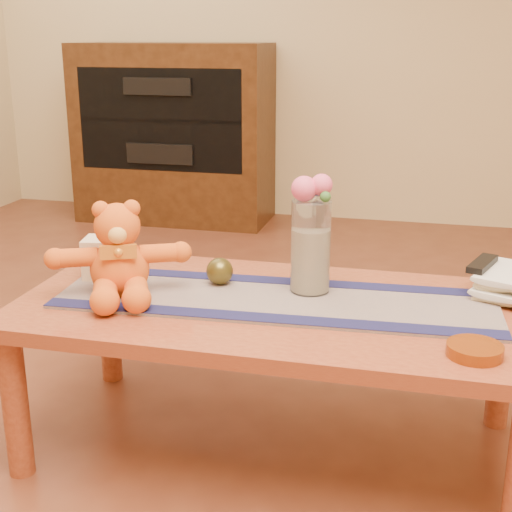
% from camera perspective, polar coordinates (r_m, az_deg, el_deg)
% --- Properties ---
extents(floor, '(5.50, 5.50, 0.00)m').
position_cam_1_polar(floor, '(2.16, 1.33, -14.97)').
color(floor, '#5B2A1A').
rests_on(floor, ground).
extents(coffee_table_top, '(1.40, 0.70, 0.04)m').
position_cam_1_polar(coffee_table_top, '(1.96, 1.42, -4.29)').
color(coffee_table_top, maroon).
rests_on(coffee_table_top, floor).
extents(table_leg_fl, '(0.07, 0.07, 0.41)m').
position_cam_1_polar(table_leg_fl, '(2.05, -18.67, -11.25)').
color(table_leg_fl, maroon).
rests_on(table_leg_fl, floor).
extents(table_leg_bl, '(0.07, 0.07, 0.41)m').
position_cam_1_polar(table_leg_bl, '(2.50, -11.64, -5.31)').
color(table_leg_bl, maroon).
rests_on(table_leg_bl, floor).
extents(table_leg_br, '(0.07, 0.07, 0.41)m').
position_cam_1_polar(table_leg_br, '(2.29, 19.04, -8.13)').
color(table_leg_br, maroon).
rests_on(table_leg_br, floor).
extents(persian_runner, '(1.22, 0.41, 0.01)m').
position_cam_1_polar(persian_runner, '(1.96, 1.54, -3.51)').
color(persian_runner, '#191C47').
rests_on(persian_runner, coffee_table_top).
extents(runner_border_near, '(1.20, 0.12, 0.00)m').
position_cam_1_polar(runner_border_near, '(1.83, 0.79, -4.95)').
color(runner_border_near, '#161743').
rests_on(runner_border_near, persian_runner).
extents(runner_border_far, '(1.20, 0.12, 0.00)m').
position_cam_1_polar(runner_border_far, '(2.10, 2.19, -1.99)').
color(runner_border_far, '#161743').
rests_on(runner_border_far, persian_runner).
extents(teddy_bear, '(0.46, 0.43, 0.25)m').
position_cam_1_polar(teddy_bear, '(2.00, -10.92, 0.46)').
color(teddy_bear, orange).
rests_on(teddy_bear, persian_runner).
extents(pillar_candle, '(0.11, 0.11, 0.12)m').
position_cam_1_polar(pillar_candle, '(2.17, -12.22, -0.11)').
color(pillar_candle, beige).
rests_on(pillar_candle, persian_runner).
extents(candle_wick, '(0.00, 0.00, 0.01)m').
position_cam_1_polar(candle_wick, '(2.15, -12.33, 1.55)').
color(candle_wick, black).
rests_on(candle_wick, pillar_candle).
extents(glass_vase, '(0.11, 0.11, 0.26)m').
position_cam_1_polar(glass_vase, '(1.98, 4.39, 0.75)').
color(glass_vase, silver).
rests_on(glass_vase, persian_runner).
extents(potpourri_fill, '(0.09, 0.09, 0.18)m').
position_cam_1_polar(potpourri_fill, '(2.00, 4.36, -0.33)').
color(potpourri_fill, beige).
rests_on(potpourri_fill, glass_vase).
extents(rose_left, '(0.07, 0.07, 0.07)m').
position_cam_1_polar(rose_left, '(1.94, 3.86, 5.39)').
color(rose_left, '#E5517E').
rests_on(rose_left, glass_vase).
extents(rose_right, '(0.06, 0.06, 0.06)m').
position_cam_1_polar(rose_right, '(1.94, 5.26, 5.69)').
color(rose_right, '#E5517E').
rests_on(rose_right, glass_vase).
extents(blue_flower_back, '(0.04, 0.04, 0.04)m').
position_cam_1_polar(blue_flower_back, '(1.98, 4.95, 5.40)').
color(blue_flower_back, '#444C94').
rests_on(blue_flower_back, glass_vase).
extents(blue_flower_side, '(0.04, 0.04, 0.04)m').
position_cam_1_polar(blue_flower_side, '(1.97, 3.72, 5.15)').
color(blue_flower_side, '#444C94').
rests_on(blue_flower_side, glass_vase).
extents(leaf_sprig, '(0.03, 0.03, 0.03)m').
position_cam_1_polar(leaf_sprig, '(1.92, 5.57, 4.73)').
color(leaf_sprig, '#33662D').
rests_on(leaf_sprig, glass_vase).
extents(bronze_ball, '(0.09, 0.09, 0.08)m').
position_cam_1_polar(bronze_ball, '(2.06, -2.92, -1.21)').
color(bronze_ball, '#463E17').
rests_on(bronze_ball, persian_runner).
extents(book_bottom, '(0.22, 0.26, 0.02)m').
position_cam_1_polar(book_bottom, '(2.13, 17.54, -2.43)').
color(book_bottom, beige).
rests_on(book_bottom, coffee_table_top).
extents(book_lower, '(0.24, 0.27, 0.02)m').
position_cam_1_polar(book_lower, '(2.12, 17.68, -2.00)').
color(book_lower, beige).
rests_on(book_lower, book_bottom).
extents(book_upper, '(0.21, 0.26, 0.02)m').
position_cam_1_polar(book_upper, '(2.13, 17.50, -1.41)').
color(book_upper, beige).
rests_on(book_upper, book_lower).
extents(book_top, '(0.24, 0.27, 0.02)m').
position_cam_1_polar(book_top, '(2.11, 17.77, -1.01)').
color(book_top, beige).
rests_on(book_top, book_upper).
extents(tv_remote, '(0.10, 0.17, 0.02)m').
position_cam_1_polar(tv_remote, '(2.10, 17.64, -0.60)').
color(tv_remote, black).
rests_on(tv_remote, book_top).
extents(amber_dish, '(0.16, 0.16, 0.03)m').
position_cam_1_polar(amber_dish, '(1.71, 17.08, -7.22)').
color(amber_dish, '#BF5914').
rests_on(amber_dish, coffee_table_top).
extents(media_cabinet, '(1.20, 0.50, 1.10)m').
position_cam_1_polar(media_cabinet, '(4.59, -6.56, 9.70)').
color(media_cabinet, black).
rests_on(media_cabinet, floor).
extents(cabinet_cavity, '(1.02, 0.03, 0.61)m').
position_cam_1_polar(cabinet_cavity, '(4.36, -7.69, 10.71)').
color(cabinet_cavity, black).
rests_on(cabinet_cavity, media_cabinet).
extents(cabinet_shelf, '(1.02, 0.20, 0.02)m').
position_cam_1_polar(cabinet_shelf, '(4.44, -7.29, 10.84)').
color(cabinet_shelf, black).
rests_on(cabinet_shelf, media_cabinet).
extents(stereo_upper, '(0.42, 0.28, 0.10)m').
position_cam_1_polar(stereo_upper, '(4.44, -7.29, 13.41)').
color(stereo_upper, black).
rests_on(stereo_upper, media_cabinet).
extents(stereo_lower, '(0.42, 0.28, 0.12)m').
position_cam_1_polar(stereo_lower, '(4.48, -7.10, 8.36)').
color(stereo_lower, black).
rests_on(stereo_lower, media_cabinet).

